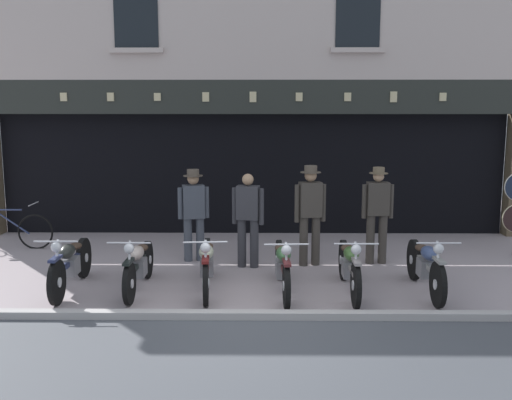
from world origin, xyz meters
TOP-DOWN VIEW (x-y plane):
  - ground at (0.00, -0.98)m, footprint 23.77×22.00m
  - shop_facade at (-0.00, 7.03)m, footprint 12.07×4.42m
  - motorcycle_far_left at (-2.70, 1.26)m, footprint 0.62×2.00m
  - motorcycle_left at (-1.66, 1.25)m, footprint 0.62×1.91m
  - motorcycle_center_left at (-0.62, 1.27)m, footprint 0.62×2.04m
  - motorcycle_center at (0.53, 1.18)m, footprint 0.62×2.05m
  - motorcycle_center_right at (1.53, 1.18)m, footprint 0.62×2.01m
  - motorcycle_right at (2.68, 1.20)m, footprint 0.62×1.98m
  - salesman_left at (-1.01, 3.00)m, footprint 0.55×0.35m
  - shopkeeper_center at (-0.03, 2.59)m, footprint 0.55×0.29m
  - salesman_right at (1.05, 2.71)m, footprint 0.55×0.36m
  - assistant_far_right at (2.25, 2.86)m, footprint 0.56×0.33m
  - advert_board_near at (-1.75, 5.40)m, footprint 0.73×0.03m
  - advert_board_far at (-2.73, 5.40)m, footprint 0.67×0.03m
  - leaning_bicycle at (-4.78, 3.86)m, footprint 1.78×0.50m

SIDE VIEW (x-z plane):
  - ground at x=0.00m, z-range -0.13..0.05m
  - leaning_bicycle at x=-4.78m, z-range -0.10..0.84m
  - motorcycle_left at x=-1.66m, z-range -0.04..0.86m
  - motorcycle_center at x=0.53m, z-range -0.04..0.88m
  - motorcycle_center_right at x=1.53m, z-range -0.03..0.88m
  - motorcycle_center_left at x=-0.62m, z-range -0.04..0.89m
  - motorcycle_far_left at x=-2.70m, z-range -0.03..0.89m
  - motorcycle_right at x=2.68m, z-range -0.04..0.89m
  - shopkeeper_center at x=-0.03m, z-range 0.09..1.73m
  - salesman_left at x=-1.01m, z-range 0.09..1.76m
  - assistant_far_right at x=2.25m, z-range 0.09..1.82m
  - salesman_right at x=1.05m, z-range 0.10..1.87m
  - shop_facade at x=0.00m, z-range -1.36..4.70m
  - advert_board_far at x=-2.73m, z-range 1.20..2.30m
  - advert_board_near at x=-1.75m, z-range 1.37..2.40m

